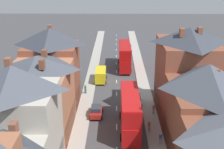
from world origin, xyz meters
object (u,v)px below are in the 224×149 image
object	(u,v)px
car_parked_left_b	(96,111)
pedestrian_mid_right	(149,125)
double_decker_bus_lead	(130,111)
double_decker_bus_mid_street	(125,56)
pedestrian_far_right	(85,89)
car_mid_black	(128,48)
delivery_van	(101,75)
car_near_blue	(136,100)
pedestrian_mid_left	(161,138)
pedestrian_far_left	(154,109)

from	to	relation	value
car_parked_left_b	pedestrian_mid_right	distance (m)	8.90
double_decker_bus_lead	double_decker_bus_mid_street	distance (m)	27.20
pedestrian_mid_right	pedestrian_far_right	xyz separation A→B (m)	(-9.94, 13.09, 0.00)
car_mid_black	delivery_van	size ratio (longest dim) A/B	0.77
double_decker_bus_lead	delivery_van	xyz separation A→B (m)	(-4.89, 18.89, -1.48)
car_parked_left_b	car_mid_black	bearing A→B (deg)	80.62
car_near_blue	pedestrian_mid_right	distance (m)	9.01
double_decker_bus_mid_street	double_decker_bus_lead	bearing A→B (deg)	-90.00
pedestrian_mid_left	double_decker_bus_lead	bearing A→B (deg)	133.61
pedestrian_mid_right	pedestrian_mid_left	bearing A→B (deg)	-71.46
double_decker_bus_mid_street	car_near_blue	distance (m)	19.06
car_near_blue	pedestrian_mid_right	size ratio (longest dim) A/B	2.47
car_mid_black	pedestrian_mid_left	distance (m)	45.63
car_near_blue	pedestrian_mid_left	world-z (taller)	pedestrian_mid_left
double_decker_bus_lead	double_decker_bus_mid_street	world-z (taller)	same
pedestrian_far_left	car_mid_black	bearing A→B (deg)	93.90
car_mid_black	car_parked_left_b	world-z (taller)	car_mid_black
double_decker_bus_lead	pedestrian_mid_right	world-z (taller)	double_decker_bus_lead
delivery_van	pedestrian_far_left	world-z (taller)	delivery_van
car_near_blue	pedestrian_far_left	world-z (taller)	pedestrian_far_left
pedestrian_mid_right	pedestrian_far_right	world-z (taller)	same
double_decker_bus_mid_street	pedestrian_far_right	xyz separation A→B (m)	(-7.31, -14.74, -1.78)
double_decker_bus_mid_street	car_mid_black	xyz separation A→B (m)	(1.31, 14.44, -1.97)
pedestrian_mid_left	double_decker_bus_mid_street	bearing A→B (deg)	96.85
car_parked_left_b	car_near_blue	bearing A→B (deg)	33.89
delivery_van	pedestrian_mid_right	distance (m)	20.92
double_decker_bus_mid_street	pedestrian_mid_left	world-z (taller)	double_decker_bus_mid_street
pedestrian_far_left	pedestrian_mid_right	bearing A→B (deg)	-103.24
car_near_blue	double_decker_bus_mid_street	bearing A→B (deg)	93.96
double_decker_bus_lead	pedestrian_mid_left	world-z (taller)	double_decker_bus_lead
pedestrian_mid_right	pedestrian_far_left	size ratio (longest dim) A/B	1.00
car_mid_black	double_decker_bus_lead	bearing A→B (deg)	-91.80
double_decker_bus_lead	delivery_van	size ratio (longest dim) A/B	2.08
double_decker_bus_mid_street	car_near_blue	bearing A→B (deg)	-86.04
double_decker_bus_mid_street	pedestrian_mid_left	size ratio (longest dim) A/B	6.71
double_decker_bus_mid_street	delivery_van	distance (m)	9.75
delivery_van	pedestrian_far_left	size ratio (longest dim) A/B	3.23
delivery_van	pedestrian_mid_left	xyz separation A→B (m)	(8.63, -22.82, -0.30)
pedestrian_mid_left	car_mid_black	bearing A→B (deg)	93.06
car_mid_black	pedestrian_mid_left	size ratio (longest dim) A/B	2.49
car_near_blue	delivery_van	size ratio (longest dim) A/B	0.76
delivery_van	pedestrian_mid_left	size ratio (longest dim) A/B	3.23
car_parked_left_b	pedestrian_mid_left	world-z (taller)	pedestrian_mid_left
car_near_blue	car_parked_left_b	distance (m)	7.47
pedestrian_far_left	car_near_blue	bearing A→B (deg)	123.80
double_decker_bus_lead	pedestrian_mid_right	bearing A→B (deg)	-13.36
double_decker_bus_mid_street	pedestrian_far_left	size ratio (longest dim) A/B	6.71
delivery_van	pedestrian_far_right	xyz separation A→B (m)	(-2.41, -6.43, -0.30)
pedestrian_mid_left	pedestrian_mid_right	size ratio (longest dim) A/B	1.00
car_mid_black	pedestrian_far_left	bearing A→B (deg)	-86.10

